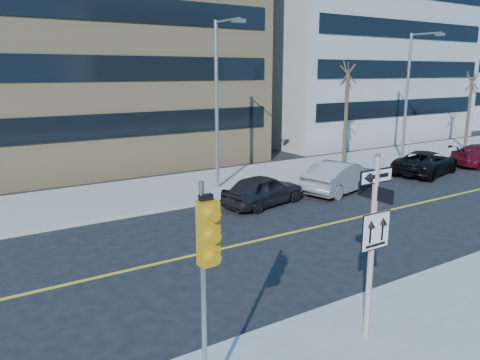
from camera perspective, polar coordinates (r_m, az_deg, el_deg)
ground at (r=12.83m, az=6.55°, el=-13.97°), size 120.00×120.00×0.00m
far_sidewalk at (r=33.26m, az=17.75°, el=2.50°), size 66.00×6.00×0.15m
road_centerline at (r=23.88m, az=23.14°, el=-2.09°), size 40.00×0.14×0.01m
sign_pole at (r=10.21m, az=15.87°, el=-6.77°), size 0.92×0.92×4.06m
traffic_signal at (r=7.51m, az=-4.00°, el=-8.75°), size 0.32×0.45×4.00m
parked_car_a at (r=20.74m, az=2.86°, el=-1.23°), size 2.48×4.37×1.40m
parked_car_b at (r=23.52m, az=12.17°, el=0.41°), size 2.82×4.99×1.56m
parked_car_c at (r=29.08m, az=21.74°, el=1.99°), size 3.48×5.42×1.39m
streetlight_a at (r=22.62m, az=-2.57°, el=10.37°), size 0.55×2.25×8.00m
streetlight_b at (r=32.00m, az=20.07°, el=10.39°), size 0.55×2.25×8.00m
street_tree_west at (r=28.57m, az=13.02°, el=12.16°), size 1.80×1.80×6.35m
street_tree_east at (r=39.07m, az=26.41°, el=10.47°), size 1.80×1.80×5.75m
building_brick at (r=35.20m, az=-17.97°, el=17.65°), size 18.00×18.00×18.00m
building_grey_mid at (r=45.37m, az=11.48°, el=14.94°), size 20.00×16.00×15.00m
building_grey_far at (r=63.42m, az=23.77°, el=13.97°), size 18.00×18.00×16.00m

